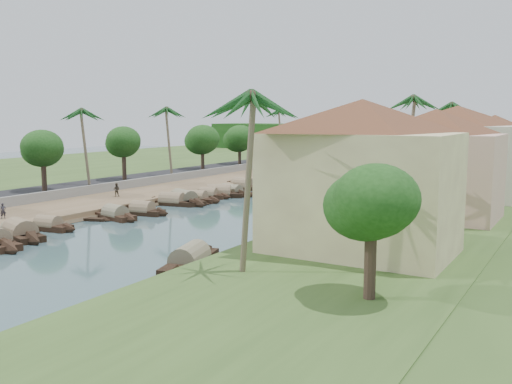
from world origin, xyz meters
The scene contains 44 objects.
ground centered at (0.00, 0.00, 0.00)m, with size 220.00×220.00×0.00m, color #3D575C.
left_bank centered at (-16.00, 20.00, 0.40)m, with size 10.00×180.00×0.80m, color brown.
right_bank centered at (19.00, 20.00, 0.60)m, with size 16.00×180.00×1.20m, color #314C1E.
road centered at (-24.50, 20.00, 0.70)m, with size 8.00×180.00×1.40m, color black.
retaining_wall centered at (-20.20, 20.00, 1.35)m, with size 0.40×180.00×1.10m, color slate.
treeline centered at (0.00, 100.00, 4.00)m, with size 120.00×14.00×8.00m.
bridge centered at (0.00, 72.00, 1.72)m, with size 28.00×4.00×2.40m.
building_near centered at (18.99, -2.00, 6.38)m, with size 14.85×14.85×10.20m.
building_mid centered at (19.99, 14.00, 6.13)m, with size 14.11×14.11×9.70m.
building_far centered at (18.99, 28.00, 6.38)m, with size 15.59×15.59×10.20m.
building_distant centered at (19.99, 48.00, 5.88)m, with size 12.62×12.62×9.20m.
sampan_1 centered at (-9.10, -7.47, 0.42)m, with size 8.60×4.32×2.47m.
sampan_3 centered at (-9.74, -7.45, 0.41)m, with size 7.02×2.13×1.91m.
sampan_4 centered at (-9.87, -3.94, 0.41)m, with size 6.57×2.23×1.89m.
sampan_5 centered at (-8.05, 6.56, 0.41)m, with size 6.67×2.66×2.10m.
sampan_6 centered at (-8.63, 3.20, 0.41)m, with size 7.12×2.92×2.10m.
sampan_7 centered at (-9.44, 13.18, 0.41)m, with size 8.24×2.94×2.16m.
sampan_8 centered at (-8.24, 16.41, 0.41)m, with size 6.61×2.41×2.03m.
sampan_9 centered at (-9.21, 15.08, 0.42)m, with size 9.52×5.31×2.38m.
sampan_10 centered at (-9.07, 19.95, 0.40)m, with size 6.52×2.13×1.83m.
sampan_11 centered at (-8.46, 21.32, 0.42)m, with size 8.34×5.93×2.43m.
sampan_12 centered at (-8.26, 23.87, 0.41)m, with size 8.39×2.78×1.99m.
sampan_13 centered at (-10.20, 29.85, 0.42)m, with size 8.94×3.46×2.37m.
sampan_14 centered at (8.75, -7.35, 0.42)m, with size 4.28×9.64×2.29m.
sampan_15 centered at (9.20, 6.80, 0.42)m, with size 2.47×8.40×2.22m.
sampan_16 centered at (9.38, 23.49, 0.41)m, with size 4.07×7.63×1.91m.
canoe_1 centered at (-10.24, 1.27, 0.10)m, with size 4.80×2.34×0.78m.
canoe_2 centered at (-8.73, 15.69, 0.10)m, with size 6.26×1.38×0.90m.
palm_0 centered at (15.00, -10.22, 11.23)m, with size 3.20×3.20×11.83m.
palm_1 centered at (16.00, 4.63, 10.14)m, with size 3.20×3.20×10.70m.
palm_2 centered at (15.00, 22.51, 11.92)m, with size 3.20×3.20×12.54m.
palm_3 centered at (16.00, 37.48, 11.47)m, with size 3.20×3.20×12.08m.
palm_5 centered at (-24.00, 14.03, 10.75)m, with size 3.20×3.20×11.12m.
palm_6 centered at (-22.00, 28.40, 11.06)m, with size 3.20×3.20×11.44m.
palm_7 centered at (14.00, 54.25, 11.08)m, with size 3.20×3.20×11.67m.
palm_8 centered at (-20.50, 60.82, 11.03)m, with size 3.20×3.20×11.41m.
tree_2 centered at (-24.00, 7.20, 6.34)m, with size 4.88×4.88×7.02m.
tree_3 centered at (-24.00, 20.71, 6.55)m, with size 4.73×4.73×7.18m.
tree_4 centered at (-24.00, 39.24, 6.19)m, with size 5.53×5.53×7.13m.
tree_5 centered at (-24.00, 50.79, 5.98)m, with size 5.50×5.50×6.90m.
tree_6 centered at (24.00, 31.79, 6.68)m, with size 4.11×4.11×7.30m.
tree_7 centered at (23.00, -11.23, 5.97)m, with size 4.25×4.25×6.61m.
person_near centered at (-14.67, -5.06, 1.53)m, with size 0.53×0.35×1.45m, color #29272F.
person_far centered at (-16.09, 11.05, 1.59)m, with size 0.77×0.60×1.59m, color #342E24.
Camera 1 is at (32.24, -37.93, 10.35)m, focal length 40.00 mm.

